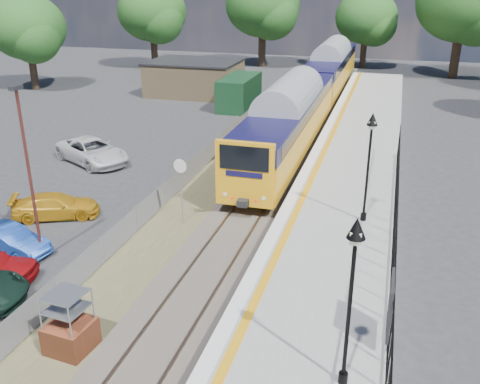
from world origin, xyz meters
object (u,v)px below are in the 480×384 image
at_px(brick_plinth, 69,323).
at_px(car_white, 92,151).
at_px(victorian_lamp_north, 370,142).
at_px(car_yellow, 56,206).
at_px(carpark_lamp, 28,165).
at_px(speed_sign, 181,180).
at_px(victorian_lamp_south, 353,265).
at_px(car_blue, 8,240).
at_px(train, 315,87).

relative_size(brick_plinth, car_white, 0.39).
height_order(victorian_lamp_north, car_yellow, victorian_lamp_north).
bearing_deg(car_white, brick_plinth, -123.36).
bearing_deg(car_yellow, victorian_lamp_north, -108.16).
distance_m(carpark_lamp, car_white, 12.12).
relative_size(brick_plinth, speed_sign, 0.64).
bearing_deg(victorian_lamp_south, car_blue, 160.94).
bearing_deg(carpark_lamp, victorian_lamp_north, 23.20).
xyz_separation_m(train, car_yellow, (-8.49, -22.46, -1.78)).
height_order(victorian_lamp_south, victorian_lamp_north, same).
height_order(speed_sign, car_white, speed_sign).
xyz_separation_m(victorian_lamp_south, brick_plinth, (-8.01, 0.18, -3.34)).
distance_m(train, car_blue, 27.40).
xyz_separation_m(train, car_blue, (-8.28, -26.06, -1.76)).
xyz_separation_m(car_blue, car_white, (-2.65, 10.98, 0.14)).
bearing_deg(brick_plinth, train, 85.32).
height_order(victorian_lamp_north, car_white, victorian_lamp_north).
bearing_deg(train, carpark_lamp, -104.66).
xyz_separation_m(carpark_lamp, car_yellow, (-1.69, 3.55, -3.36)).
bearing_deg(victorian_lamp_south, victorian_lamp_north, 91.15).
distance_m(carpark_lamp, car_yellow, 5.17).
xyz_separation_m(victorian_lamp_south, car_blue, (-13.78, 4.76, -3.71)).
bearing_deg(victorian_lamp_north, car_yellow, -173.21).
xyz_separation_m(victorian_lamp_south, carpark_lamp, (-12.30, 4.81, -0.37)).
height_order(victorian_lamp_south, train, victorian_lamp_south).
bearing_deg(victorian_lamp_south, carpark_lamp, 158.64).
bearing_deg(train, victorian_lamp_north, -75.72).
bearing_deg(car_yellow, victorian_lamp_south, -145.80).
distance_m(speed_sign, carpark_lamp, 6.39).
height_order(speed_sign, car_yellow, speed_sign).
height_order(car_yellow, car_white, car_white).
xyz_separation_m(speed_sign, car_yellow, (-5.91, -0.90, -1.59)).
xyz_separation_m(train, speed_sign, (-2.58, -21.56, -0.19)).
relative_size(car_blue, car_yellow, 0.91).
xyz_separation_m(speed_sign, carpark_lamp, (-4.22, -4.45, 1.78)).
height_order(victorian_lamp_south, speed_sign, victorian_lamp_south).
bearing_deg(victorian_lamp_north, speed_sign, -174.65).
bearing_deg(brick_plinth, car_blue, 141.54).
bearing_deg(car_white, speed_sign, -99.59).
bearing_deg(speed_sign, victorian_lamp_south, -41.49).
bearing_deg(brick_plinth, carpark_lamp, 132.82).
xyz_separation_m(train, car_white, (-10.94, -15.08, -1.62)).
relative_size(victorian_lamp_north, speed_sign, 1.48).
distance_m(victorian_lamp_north, brick_plinth, 12.98).
relative_size(victorian_lamp_south, train, 0.11).
relative_size(victorian_lamp_south, car_yellow, 1.18).
relative_size(speed_sign, car_yellow, 0.80).
xyz_separation_m(victorian_lamp_south, car_white, (-16.44, 15.74, -3.58)).
relative_size(train, car_yellow, 10.47).
distance_m(brick_plinth, car_blue, 7.38).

